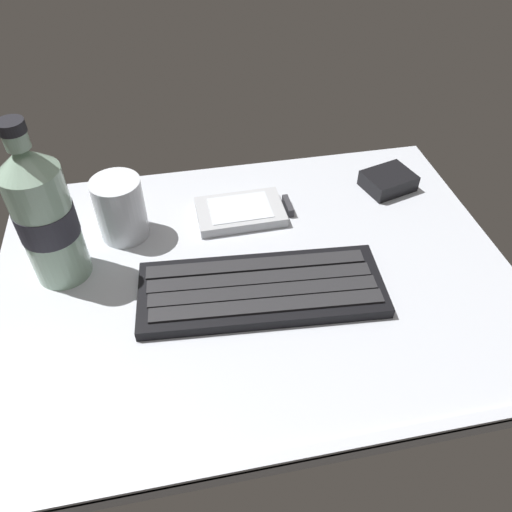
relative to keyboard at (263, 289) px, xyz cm
name	(u,v)px	position (x,y,z in cm)	size (l,w,h in cm)	color
ground_plane	(256,280)	(-0.21, 3.19, -1.79)	(64.00, 48.00, 2.80)	silver
keyboard	(263,289)	(0.00, 0.00, 0.00)	(29.78, 13.27, 1.70)	black
handheld_device	(245,211)	(0.45, 14.93, -0.08)	(12.90, 7.82, 1.50)	#B7BABF
juice_cup	(121,211)	(-16.02, 14.23, 3.10)	(6.40, 6.40, 8.50)	silver
water_bottle	(45,216)	(-23.53, 8.33, 8.20)	(6.73, 6.73, 20.80)	#9EC1A8
charger_block	(388,181)	(22.58, 17.30, 0.39)	(7.00, 5.60, 2.40)	black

